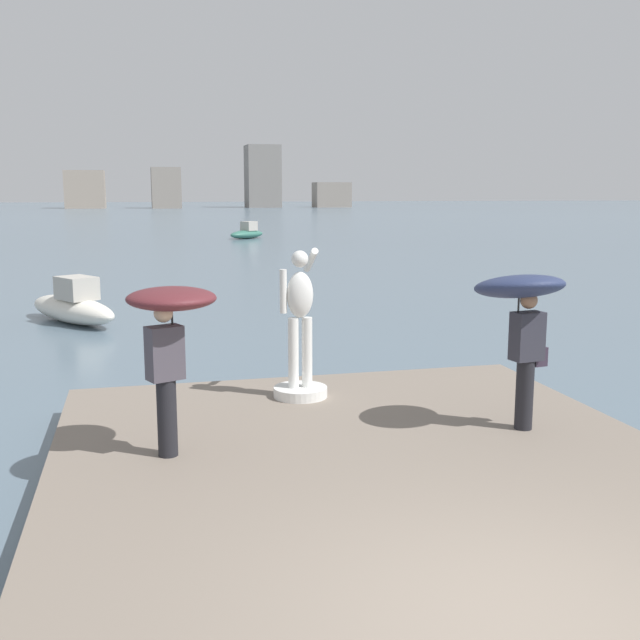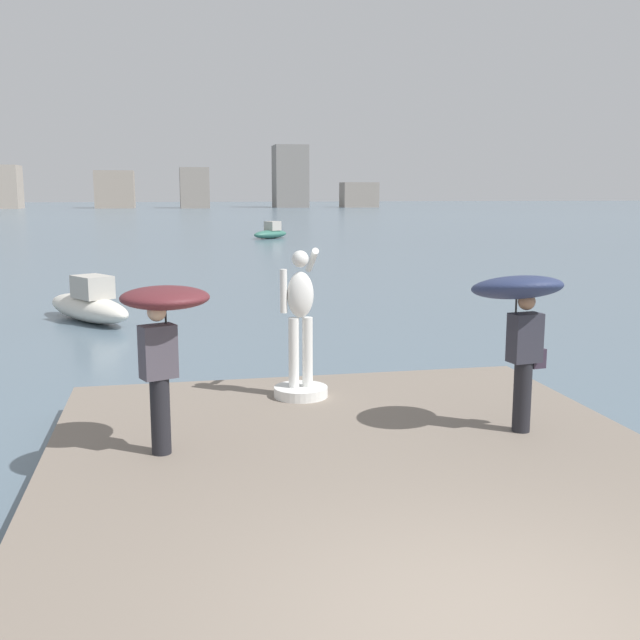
% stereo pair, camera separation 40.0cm
% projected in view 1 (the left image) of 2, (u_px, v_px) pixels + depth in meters
% --- Properties ---
extents(ground_plane, '(400.00, 400.00, 0.00)m').
position_uv_depth(ground_plane, '(181.00, 249.00, 43.53)').
color(ground_plane, slate).
extents(pier, '(7.06, 10.18, 0.40)m').
position_uv_depth(pier, '(411.00, 522.00, 7.20)').
color(pier, slate).
rests_on(pier, ground).
extents(statue_white_figure, '(0.78, 0.95, 2.15)m').
position_uv_depth(statue_white_figure, '(300.00, 342.00, 10.71)').
color(statue_white_figure, white).
rests_on(statue_white_figure, pier).
extents(onlooker_left, '(1.30, 1.30, 1.90)m').
position_uv_depth(onlooker_left, '(170.00, 322.00, 8.24)').
color(onlooker_left, black).
rests_on(onlooker_left, pier).
extents(onlooker_right, '(1.24, 1.27, 2.02)m').
position_uv_depth(onlooker_right, '(521.00, 304.00, 9.10)').
color(onlooker_right, black).
rests_on(onlooker_right, pier).
extents(boat_near, '(3.18, 2.96, 1.21)m').
position_uv_depth(boat_near, '(247.00, 233.00, 53.35)').
color(boat_near, '#336B5B').
rests_on(boat_near, ground).
extents(boat_mid, '(2.83, 3.70, 1.21)m').
position_uv_depth(boat_mid, '(73.00, 306.00, 19.14)').
color(boat_mid, silver).
rests_on(boat_mid, ground).
extents(distant_skyline, '(75.58, 10.36, 12.69)m').
position_uv_depth(distant_skyline, '(176.00, 185.00, 150.89)').
color(distant_skyline, '#A89989').
rests_on(distant_skyline, ground).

